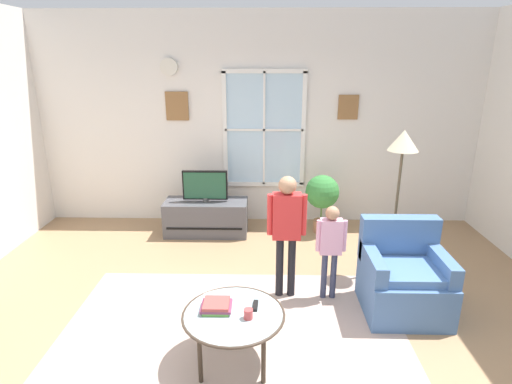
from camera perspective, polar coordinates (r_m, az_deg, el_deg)
The scene contains 14 objects.
ground_plane at distance 3.88m, azimuth -0.42°, elevation -19.48°, with size 6.91×6.22×0.02m, color #9E7A56.
back_wall at distance 6.00m, azimuth 0.32°, elevation 9.83°, with size 6.31×0.17×3.00m.
area_rug at distance 3.85m, azimuth -3.29°, elevation -19.57°, with size 3.09×2.23×0.01m, color tan.
tv_stand at distance 5.79m, azimuth -6.92°, elevation -3.51°, with size 1.14×0.48×0.48m.
television at distance 5.63m, azimuth -7.10°, elevation 0.91°, with size 0.61×0.08×0.44m.
armchair at distance 4.28m, azimuth 19.82°, elevation -11.34°, with size 0.76×0.74×0.87m.
coffee_table at distance 3.37m, azimuth -3.14°, elevation -16.89°, with size 0.82×0.82×0.45m.
book_stack at distance 3.39m, azimuth -5.52°, elevation -15.49°, with size 0.24×0.20×0.07m.
cup at distance 3.28m, azimuth -1.08°, elevation -16.59°, with size 0.07×0.07×0.08m, color #BF3F3F.
remote_near_books at distance 3.42m, azimuth -0.09°, elevation -15.52°, with size 0.04×0.14×0.02m, color black.
person_red_shirt at distance 4.06m, azimuth 4.28°, elevation -4.36°, with size 0.39×0.18×1.29m.
person_pink_shirt at distance 4.15m, azimuth 10.35°, elevation -6.85°, with size 0.30×0.14×1.00m.
potted_plant_by_window at distance 5.75m, azimuth 9.18°, elevation -0.30°, with size 0.47×0.47×0.83m.
floor_lamp at distance 4.62m, azimuth 19.65°, elevation 4.82°, with size 0.32×0.32×1.65m.
Camera 1 is at (0.09, -3.07, 2.35)m, focal length 28.76 mm.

